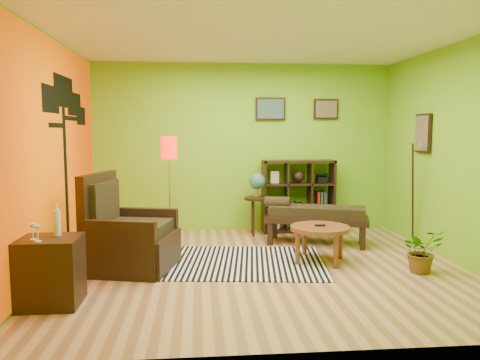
{
  "coord_description": "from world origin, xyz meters",
  "views": [
    {
      "loc": [
        -0.77,
        -5.6,
        1.68
      ],
      "look_at": [
        -0.23,
        0.4,
        1.05
      ],
      "focal_mm": 35.0,
      "sensor_mm": 36.0,
      "label": 1
    }
  ],
  "objects": [
    {
      "name": "bench",
      "position": [
        0.94,
        1.14,
        0.44
      ],
      "size": [
        1.59,
        0.98,
        0.7
      ],
      "color": "black",
      "rests_on": "ground"
    },
    {
      "name": "coffee_table",
      "position": [
        0.79,
        0.19,
        0.4
      ],
      "size": [
        0.76,
        0.76,
        0.49
      ],
      "color": "brown",
      "rests_on": "ground"
    },
    {
      "name": "room_shell",
      "position": [
        -0.09,
        0.01,
        1.8
      ],
      "size": [
        5.04,
        4.54,
        2.82
      ],
      "color": "#78C31D",
      "rests_on": "ground"
    },
    {
      "name": "potted_plant",
      "position": [
        1.88,
        -0.37,
        0.21
      ],
      "size": [
        0.53,
        0.58,
        0.41
      ],
      "primitive_type": "imported",
      "rotation": [
        0.0,
        0.0,
        0.11
      ],
      "color": "#26661E",
      "rests_on": "ground"
    },
    {
      "name": "armchair",
      "position": [
        -1.64,
        0.11,
        0.35
      ],
      "size": [
        1.15,
        1.15,
        1.17
      ],
      "color": "black",
      "rests_on": "ground"
    },
    {
      "name": "side_cabinet",
      "position": [
        -2.2,
        -1.05,
        0.34
      ],
      "size": [
        0.56,
        0.51,
        0.98
      ],
      "color": "black",
      "rests_on": "ground"
    },
    {
      "name": "zebra_rug",
      "position": [
        -0.19,
        0.23,
        0.01
      ],
      "size": [
        2.22,
        1.81,
        0.01
      ],
      "primitive_type": "cube",
      "rotation": [
        0.0,
        0.0,
        -0.12
      ],
      "color": "silver",
      "rests_on": "ground"
    },
    {
      "name": "ground",
      "position": [
        0.0,
        0.0,
        0.0
      ],
      "size": [
        5.0,
        5.0,
        0.0
      ],
      "primitive_type": "plane",
      "color": "tan",
      "rests_on": "ground"
    },
    {
      "name": "globe_table",
      "position": [
        0.18,
        1.81,
        0.76
      ],
      "size": [
        0.41,
        0.41,
        1.01
      ],
      "color": "black",
      "rests_on": "ground"
    },
    {
      "name": "floor_lamp",
      "position": [
        -1.18,
        1.17,
        1.3
      ],
      "size": [
        0.24,
        0.24,
        1.61
      ],
      "color": "silver",
      "rests_on": "ground"
    },
    {
      "name": "cube_shelf",
      "position": [
        0.91,
        2.03,
        0.6
      ],
      "size": [
        1.2,
        0.35,
        1.2
      ],
      "color": "black",
      "rests_on": "ground"
    }
  ]
}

